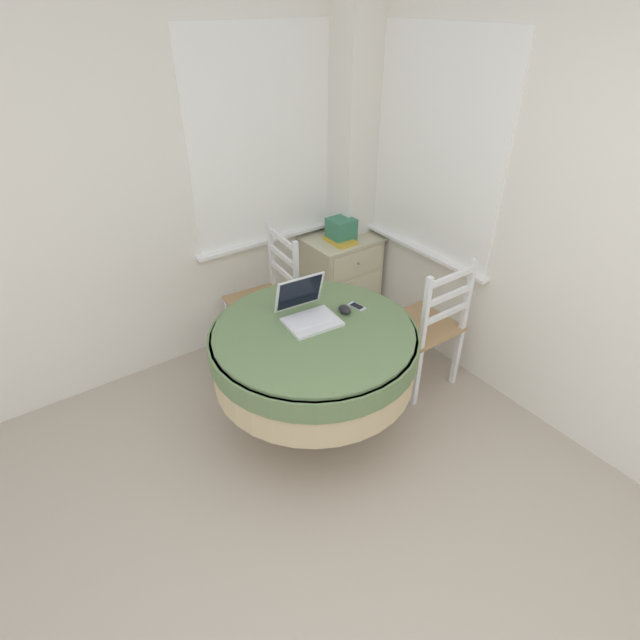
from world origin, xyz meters
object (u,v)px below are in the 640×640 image
object	(u,v)px
computer_mouse	(345,310)
book_on_cabinet	(340,240)
laptop	(308,311)
dining_chair_near_back_window	(267,300)
corner_cabinet	(341,278)
cell_phone	(357,307)
dining_chair_near_right_window	(426,327)
round_dining_table	(314,350)
storage_box	(341,229)

from	to	relation	value
computer_mouse	book_on_cabinet	distance (m)	1.06
laptop	computer_mouse	distance (m)	0.23
dining_chair_near_back_window	book_on_cabinet	distance (m)	0.75
computer_mouse	corner_cabinet	bearing A→B (deg)	53.24
cell_phone	dining_chair_near_right_window	bearing A→B (deg)	-13.78
cell_phone	dining_chair_near_back_window	world-z (taller)	dining_chair_near_back_window
cell_phone	corner_cabinet	world-z (taller)	cell_phone
corner_cabinet	computer_mouse	bearing A→B (deg)	-126.76
round_dining_table	laptop	bearing A→B (deg)	72.90
dining_chair_near_back_window	computer_mouse	bearing A→B (deg)	-84.41
round_dining_table	book_on_cabinet	bearing A→B (deg)	45.81
round_dining_table	dining_chair_near_back_window	bearing A→B (deg)	78.57
dining_chair_near_back_window	storage_box	world-z (taller)	dining_chair_near_back_window
round_dining_table	corner_cabinet	distance (m)	1.34
storage_box	book_on_cabinet	world-z (taller)	storage_box
corner_cabinet	book_on_cabinet	world-z (taller)	book_on_cabinet
laptop	dining_chair_near_right_window	size ratio (longest dim) A/B	0.34
computer_mouse	dining_chair_near_right_window	distance (m)	0.68
corner_cabinet	storage_box	size ratio (longest dim) A/B	3.85
dining_chair_near_back_window	storage_box	bearing A→B (deg)	6.39
round_dining_table	computer_mouse	bearing A→B (deg)	8.57
round_dining_table	dining_chair_near_right_window	distance (m)	0.87
round_dining_table	dining_chair_near_right_window	xyz separation A→B (m)	(0.85, -0.08, -0.13)
dining_chair_near_back_window	dining_chair_near_right_window	bearing A→B (deg)	-53.42
dining_chair_near_back_window	storage_box	xyz separation A→B (m)	(0.73, 0.08, 0.34)
laptop	dining_chair_near_right_window	bearing A→B (deg)	-13.07
cell_phone	book_on_cabinet	bearing A→B (deg)	58.45
cell_phone	book_on_cabinet	xyz separation A→B (m)	(0.52, 0.85, -0.01)
storage_box	dining_chair_near_back_window	bearing A→B (deg)	-173.61
laptop	cell_phone	distance (m)	0.32
round_dining_table	storage_box	bearing A→B (deg)	45.74
dining_chair_near_right_window	book_on_cabinet	distance (m)	1.01
laptop	computer_mouse	xyz separation A→B (m)	(0.21, -0.07, -0.03)
computer_mouse	corner_cabinet	xyz separation A→B (m)	(0.68, 0.91, -0.40)
computer_mouse	dining_chair_near_back_window	size ratio (longest dim) A/B	0.10
dining_chair_near_right_window	corner_cabinet	distance (m)	1.03
laptop	dining_chair_near_right_window	world-z (taller)	laptop
computer_mouse	dining_chair_near_back_window	world-z (taller)	dining_chair_near_back_window
dining_chair_near_right_window	cell_phone	bearing A→B (deg)	166.22
round_dining_table	cell_phone	bearing A→B (deg)	7.34
round_dining_table	book_on_cabinet	xyz separation A→B (m)	(0.87, 0.89, 0.14)
dining_chair_near_back_window	dining_chair_near_right_window	distance (m)	1.15
storage_box	book_on_cabinet	size ratio (longest dim) A/B	0.78
round_dining_table	laptop	distance (m)	0.23
book_on_cabinet	dining_chair_near_back_window	bearing A→B (deg)	-175.77
dining_chair_near_back_window	storage_box	size ratio (longest dim) A/B	5.17
dining_chair_near_right_window	storage_box	world-z (taller)	dining_chair_near_right_window
round_dining_table	dining_chair_near_back_window	world-z (taller)	dining_chair_near_back_window
corner_cabinet	round_dining_table	bearing A→B (deg)	-134.45
round_dining_table	cell_phone	world-z (taller)	cell_phone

